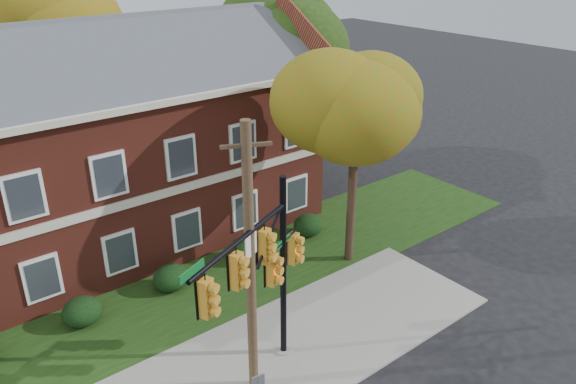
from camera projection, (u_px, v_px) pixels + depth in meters
ground at (324, 359)px, 18.40m from camera, size 120.00×120.00×0.00m
sidewalk at (304, 342)px, 19.09m from camera, size 14.00×5.00×0.08m
grass_strip at (225, 279)px, 22.66m from camera, size 30.00×6.00×0.04m
apartment_building at (103, 135)px, 23.71m from camera, size 18.80×8.80×9.74m
hedge_left at (82, 312)px, 19.84m from camera, size 1.40×1.26×1.05m
hedge_center at (171, 278)px, 21.82m from camera, size 1.40×1.26×1.05m
hedge_right at (245, 249)px, 23.80m from camera, size 1.40×1.26×1.05m
hedge_far_right at (308, 225)px, 25.78m from camera, size 1.40×1.26×1.05m
tree_near_right at (363, 108)px, 21.33m from camera, size 4.50×4.25×8.58m
tree_right_rear at (298, 30)px, 29.42m from camera, size 6.30×5.95×10.62m
tree_far_rear at (59, 18)px, 28.45m from camera, size 6.84×6.46×11.52m
traffic_signal at (264, 268)px, 16.09m from camera, size 5.30×2.44×6.38m
utility_pole at (250, 266)px, 15.48m from camera, size 1.24×0.64×8.53m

